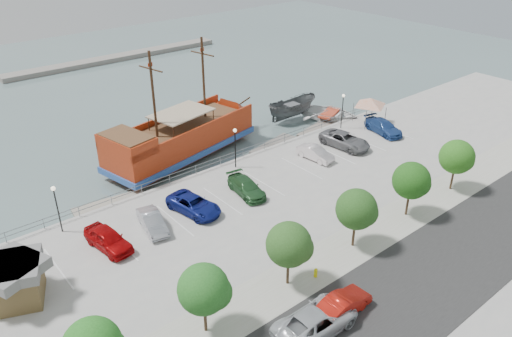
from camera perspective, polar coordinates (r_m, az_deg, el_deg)
ground at (r=47.42m, az=2.48°, el=-3.72°), size 160.00×160.00×0.00m
land_slab at (r=37.64m, az=25.18°, el=-15.87°), size 100.00×58.00×1.20m
street at (r=38.74m, az=18.81°, el=-11.85°), size 100.00×8.00×0.04m
sidewalk at (r=41.26m, az=11.87°, el=-8.06°), size 100.00×4.00×0.05m
seawall_railing at (r=51.98m, az=-3.22°, el=1.20°), size 50.00×0.06×1.00m
far_shore at (r=95.82m, az=-15.62°, el=12.10°), size 40.00×3.00×0.80m
pirate_ship at (r=56.11m, az=-7.39°, el=3.85°), size 21.20×9.76×13.14m
patrol_boat at (r=64.97m, az=4.12°, el=6.66°), size 7.43×3.45×2.78m
speedboat at (r=65.48m, az=8.36°, el=6.03°), size 7.81×9.00×1.56m
dock_west at (r=48.41m, az=-16.32°, el=-3.97°), size 6.91×2.71×0.38m
dock_mid at (r=57.82m, az=2.02°, el=2.64°), size 6.99×3.33×0.38m
dock_east at (r=62.86m, az=7.43°, el=4.59°), size 8.14×4.02×0.45m
shed at (r=37.73m, az=-25.94°, el=-11.48°), size 4.88×4.88×3.08m
canopy_tent at (r=62.16m, az=12.99°, el=7.85°), size 5.67×5.67×3.76m
street_van at (r=32.82m, az=6.91°, el=-16.86°), size 6.00×2.78×1.67m
street_sedan at (r=34.16m, az=9.81°, el=-15.12°), size 4.61×1.77×1.50m
fire_hydrant at (r=36.91m, az=6.84°, el=-11.71°), size 0.27×0.27×0.77m
lamp_post_left at (r=42.92m, az=-21.90°, el=-3.48°), size 0.36×0.36×4.28m
lamp_post_mid at (r=49.99m, az=-2.40°, el=3.15°), size 0.36×0.36×4.28m
lamp_post_right at (r=60.22m, az=9.88°, el=7.16°), size 0.36×0.36×4.28m
tree_b at (r=31.07m, az=-5.71°, el=-13.64°), size 3.30×3.20×5.00m
tree_c at (r=34.47m, az=4.03°, el=-8.75°), size 3.30×3.20×5.00m
tree_d at (r=38.84m, az=11.62°, el=-4.67°), size 3.30×3.20×5.00m
tree_e at (r=43.90m, az=17.50°, el=-1.41°), size 3.30×3.20×5.00m
tree_f at (r=49.43m, az=22.10°, el=1.16°), size 3.30×3.20×5.00m
parked_car_a at (r=40.85m, az=-16.54°, el=-7.74°), size 2.61×5.03×1.64m
parked_car_b at (r=42.22m, az=-11.77°, el=-5.97°), size 2.33×4.58×1.44m
parked_car_c at (r=43.87m, az=-7.12°, el=-4.12°), size 3.35×5.65×1.47m
parked_car_d at (r=46.21m, az=-1.11°, el=-2.14°), size 2.70×5.15×1.43m
parked_car_f at (r=52.91m, az=6.79°, el=1.75°), size 1.86×4.37×1.40m
parked_car_g at (r=56.14m, az=10.11°, el=3.22°), size 3.22×6.05×1.62m
parked_car_h at (r=60.68m, az=14.35°, el=4.64°), size 3.17×5.63×1.54m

